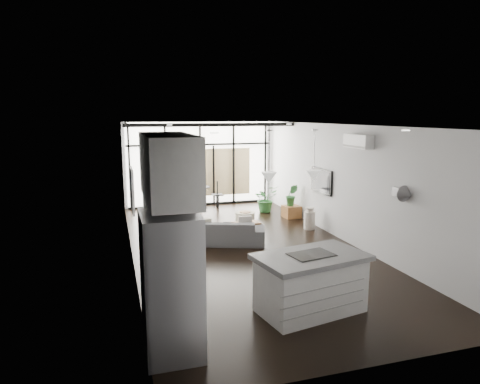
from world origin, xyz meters
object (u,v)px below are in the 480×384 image
island (310,283)px  pouf (245,220)px  sofa (224,228)px  milk_can (310,218)px  console_bench (233,232)px  tv (321,181)px  fridge (171,284)px

island → pouf: size_ratio=3.20×
sofa → milk_can: sofa is taller
sofa → pouf: (0.93, 1.26, -0.17)m
island → console_bench: 4.00m
console_bench → tv: tv is taller
island → fridge: (-2.21, -0.54, 0.46)m
pouf → tv: (1.90, -0.69, 1.09)m
fridge → sofa: bearing=67.5°
island → fridge: fridge is taller
island → milk_can: bearing=53.5°
milk_can → console_bench: bearing=-168.6°
pouf → island: bearing=-96.0°
island → milk_can: size_ratio=2.84×
island → console_bench: bearing=80.9°
sofa → console_bench: size_ratio=1.45×
island → console_bench: size_ratio=1.25×
island → pouf: (0.54, 5.10, -0.25)m
fridge → console_bench: fridge is taller
fridge → tv: fridge is taller
fridge → console_bench: bearing=65.2°
fridge → pouf: (2.74, 5.64, -0.71)m
sofa → console_bench: (0.28, 0.15, -0.16)m
sofa → milk_can: size_ratio=3.29×
fridge → sofa: (1.82, 4.37, -0.54)m
tv → milk_can: bearing=173.9°
sofa → tv: tv is taller
fridge → milk_can: size_ratio=3.11×
tv → fridge: bearing=-133.2°
sofa → milk_can: (2.53, 0.61, -0.08)m
sofa → console_bench: bearing=-132.1°
fridge → milk_can: 6.64m
console_bench → milk_can: 2.30m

